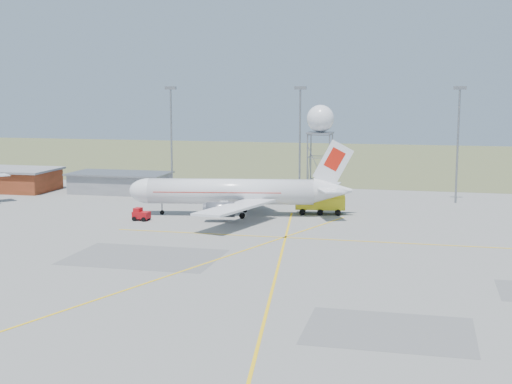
% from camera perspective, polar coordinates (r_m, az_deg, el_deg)
% --- Properties ---
extents(ground, '(400.00, 400.00, 0.00)m').
position_cam_1_polar(ground, '(67.44, 2.20, -9.02)').
color(ground, gray).
rests_on(ground, ground).
extents(grass_strip, '(400.00, 120.00, 0.03)m').
position_cam_1_polar(grass_strip, '(204.56, 9.83, 2.52)').
color(grass_strip, '#556939').
rests_on(grass_strip, ground).
extents(building_grey, '(19.00, 10.00, 3.90)m').
position_cam_1_polar(building_grey, '(140.70, -10.83, 0.73)').
color(building_grey, gray).
rests_on(building_grey, ground).
extents(mast_a, '(2.20, 0.50, 20.50)m').
position_cam_1_polar(mast_a, '(137.84, -6.79, 4.89)').
color(mast_a, gray).
rests_on(mast_a, ground).
extents(mast_b, '(2.20, 0.50, 20.50)m').
position_cam_1_polar(mast_b, '(131.36, 3.54, 4.77)').
color(mast_b, gray).
rests_on(mast_b, ground).
extents(mast_c, '(2.20, 0.50, 20.50)m').
position_cam_1_polar(mast_c, '(129.56, 15.87, 4.42)').
color(mast_c, gray).
rests_on(mast_c, ground).
extents(airliner_main, '(35.73, 34.31, 12.19)m').
position_cam_1_polar(airliner_main, '(113.36, -1.72, -0.01)').
color(airliner_main, white).
rests_on(airliner_main, ground).
extents(radar_tower, '(4.77, 4.77, 17.28)m').
position_cam_1_polar(radar_tower, '(125.32, 5.14, 3.49)').
color(radar_tower, gray).
rests_on(radar_tower, ground).
extents(fire_truck, '(8.22, 3.95, 3.19)m').
position_cam_1_polar(fire_truck, '(115.40, 5.28, -1.00)').
color(fire_truck, yellow).
rests_on(fire_truck, ground).
extents(baggage_tug, '(2.64, 2.20, 1.94)m').
position_cam_1_polar(baggage_tug, '(110.75, -9.18, -1.88)').
color(baggage_tug, '#A90C11').
rests_on(baggage_tug, ground).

